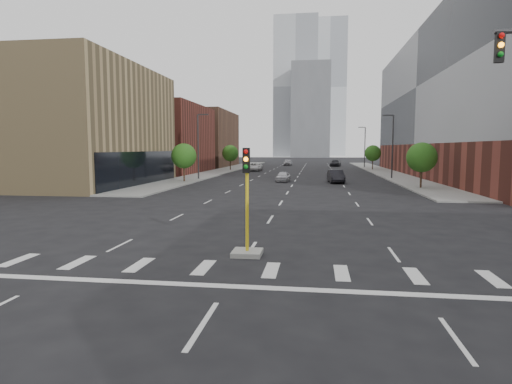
% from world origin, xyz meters
% --- Properties ---
extents(ground, '(400.00, 400.00, 0.00)m').
position_xyz_m(ground, '(0.00, 0.00, 0.00)').
color(ground, black).
rests_on(ground, ground).
extents(sidewalk_left_far, '(5.00, 92.00, 0.15)m').
position_xyz_m(sidewalk_left_far, '(-15.00, 74.00, 0.07)').
color(sidewalk_left_far, gray).
rests_on(sidewalk_left_far, ground).
extents(sidewalk_right_far, '(5.00, 92.00, 0.15)m').
position_xyz_m(sidewalk_right_far, '(15.00, 74.00, 0.07)').
color(sidewalk_right_far, gray).
rests_on(sidewalk_right_far, ground).
extents(building_left_mid, '(20.00, 24.00, 14.00)m').
position_xyz_m(building_left_mid, '(-27.50, 40.00, 7.00)').
color(building_left_mid, tan).
rests_on(building_left_mid, ground).
extents(building_left_far_a, '(20.00, 22.00, 12.00)m').
position_xyz_m(building_left_far_a, '(-27.50, 66.00, 6.00)').
color(building_left_far_a, brown).
rests_on(building_left_far_a, ground).
extents(building_left_far_b, '(20.00, 24.00, 13.00)m').
position_xyz_m(building_left_far_b, '(-27.50, 92.00, 6.50)').
color(building_left_far_b, brown).
rests_on(building_left_far_b, ground).
extents(building_right_main, '(24.00, 70.00, 22.00)m').
position_xyz_m(building_right_main, '(29.50, 60.00, 11.00)').
color(building_right_main, brown).
rests_on(building_right_main, ground).
extents(tower_left, '(22.00, 22.00, 70.00)m').
position_xyz_m(tower_left, '(-8.00, 220.00, 35.00)').
color(tower_left, '#B2B7BC').
rests_on(tower_left, ground).
extents(tower_right, '(20.00, 20.00, 80.00)m').
position_xyz_m(tower_right, '(10.00, 260.00, 40.00)').
color(tower_right, '#B2B7BC').
rests_on(tower_right, ground).
extents(tower_mid, '(18.00, 18.00, 44.00)m').
position_xyz_m(tower_mid, '(0.00, 200.00, 22.00)').
color(tower_mid, slate).
rests_on(tower_mid, ground).
extents(median_traffic_signal, '(1.20, 1.20, 4.40)m').
position_xyz_m(median_traffic_signal, '(0.00, 8.97, 0.97)').
color(median_traffic_signal, '#999993').
rests_on(median_traffic_signal, ground).
extents(streetlight_right_a, '(1.60, 0.22, 9.07)m').
position_xyz_m(streetlight_right_a, '(13.41, 55.00, 5.01)').
color(streetlight_right_a, '#2D2D30').
rests_on(streetlight_right_a, ground).
extents(streetlight_right_b, '(1.60, 0.22, 9.07)m').
position_xyz_m(streetlight_right_b, '(13.41, 90.00, 5.01)').
color(streetlight_right_b, '#2D2D30').
rests_on(streetlight_right_b, ground).
extents(streetlight_left, '(1.60, 0.22, 9.07)m').
position_xyz_m(streetlight_left, '(-13.41, 50.00, 5.01)').
color(streetlight_left, '#2D2D30').
rests_on(streetlight_left, ground).
extents(tree_left_near, '(3.20, 3.20, 4.85)m').
position_xyz_m(tree_left_near, '(-14.00, 45.00, 3.39)').
color(tree_left_near, '#382619').
rests_on(tree_left_near, ground).
extents(tree_left_far, '(3.20, 3.20, 4.85)m').
position_xyz_m(tree_left_far, '(-14.00, 75.00, 3.39)').
color(tree_left_far, '#382619').
rests_on(tree_left_far, ground).
extents(tree_right_near, '(3.20, 3.20, 4.85)m').
position_xyz_m(tree_right_near, '(14.00, 40.00, 3.39)').
color(tree_right_near, '#382619').
rests_on(tree_right_near, ground).
extents(tree_right_far, '(3.20, 3.20, 4.85)m').
position_xyz_m(tree_right_far, '(14.00, 80.00, 3.39)').
color(tree_right_far, '#382619').
rests_on(tree_right_far, ground).
extents(car_near_left, '(1.91, 4.08, 1.35)m').
position_xyz_m(car_near_left, '(-1.50, 48.14, 0.68)').
color(car_near_left, silver).
rests_on(car_near_left, ground).
extents(car_mid_right, '(2.20, 5.14, 1.65)m').
position_xyz_m(car_mid_right, '(5.28, 47.18, 0.82)').
color(car_mid_right, black).
rests_on(car_mid_right, ground).
extents(car_far_left, '(2.93, 5.87, 1.60)m').
position_xyz_m(car_far_left, '(-8.95, 74.01, 0.80)').
color(car_far_left, silver).
rests_on(car_far_left, ground).
extents(car_deep_right, '(3.04, 5.72, 1.58)m').
position_xyz_m(car_deep_right, '(7.43, 96.81, 0.79)').
color(car_deep_right, black).
rests_on(car_deep_right, ground).
extents(car_distant, '(1.97, 4.80, 1.63)m').
position_xyz_m(car_distant, '(-4.30, 101.15, 0.81)').
color(car_distant, '#ABABB0').
rests_on(car_distant, ground).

